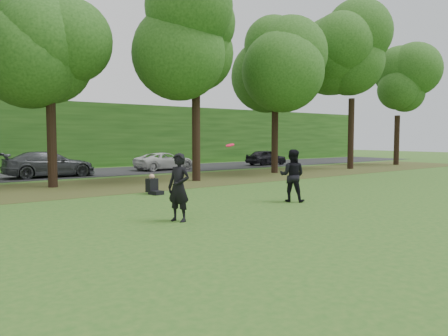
% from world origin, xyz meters
% --- Properties ---
extents(ground, '(120.00, 120.00, 0.00)m').
position_xyz_m(ground, '(0.00, 0.00, 0.00)').
color(ground, '#27561B').
rests_on(ground, ground).
extents(leaf_litter, '(60.00, 7.00, 0.01)m').
position_xyz_m(leaf_litter, '(0.00, 13.00, 0.01)').
color(leaf_litter, '#4B381A').
rests_on(leaf_litter, ground).
extents(street, '(70.00, 7.00, 0.02)m').
position_xyz_m(street, '(0.00, 21.00, 0.01)').
color(street, black).
rests_on(street, ground).
extents(far_hedge, '(70.00, 3.00, 5.00)m').
position_xyz_m(far_hedge, '(0.00, 27.00, 2.50)').
color(far_hedge, '#1B4413').
rests_on(far_hedge, ground).
extents(player_left, '(0.67, 0.81, 1.90)m').
position_xyz_m(player_left, '(-2.72, 3.23, 0.95)').
color(player_left, black).
rests_on(player_left, ground).
extents(player_right, '(1.11, 1.17, 1.90)m').
position_xyz_m(player_right, '(2.51, 3.90, 0.95)').
color(player_right, black).
rests_on(player_right, ground).
extents(parked_cars, '(38.88, 3.08, 1.49)m').
position_xyz_m(parked_cars, '(-1.20, 19.53, 0.71)').
color(parked_cars, black).
rests_on(parked_cars, street).
extents(frisbee, '(0.35, 0.36, 0.12)m').
position_xyz_m(frisbee, '(-0.57, 3.65, 2.09)').
color(frisbee, '#F91543').
rests_on(frisbee, ground).
extents(seated_person, '(0.51, 0.78, 0.83)m').
position_xyz_m(seated_person, '(-0.49, 8.84, 0.31)').
color(seated_person, black).
rests_on(seated_person, ground).
extents(tree_line, '(55.30, 7.90, 12.31)m').
position_xyz_m(tree_line, '(-0.34, 12.94, 7.84)').
color(tree_line, black).
rests_on(tree_line, ground).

